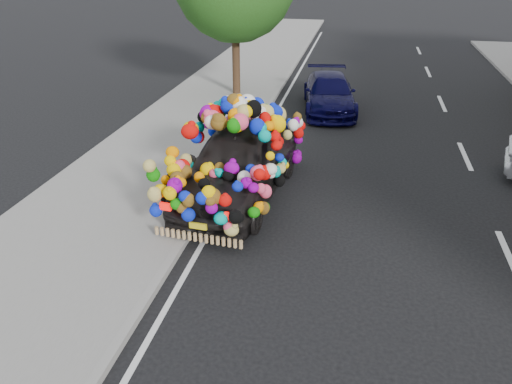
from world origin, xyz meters
TOP-DOWN VIEW (x-y plane):
  - ground at (0.00, 0.00)m, footprint 100.00×100.00m
  - sidewalk at (-4.30, 0.00)m, footprint 4.00×60.00m
  - kerb at (-2.35, 0.00)m, footprint 0.15×60.00m
  - lane_markings at (3.60, 0.00)m, footprint 6.00×50.00m
  - plush_art_car at (-1.80, 1.56)m, footprint 2.64×5.00m
  - navy_sedan at (-0.31, 8.40)m, footprint 2.19×4.22m

SIDE VIEW (x-z plane):
  - ground at x=0.00m, z-range 0.00..0.00m
  - lane_markings at x=3.60m, z-range 0.00..0.01m
  - sidewalk at x=-4.30m, z-range 0.00..0.12m
  - kerb at x=-2.35m, z-range 0.00..0.13m
  - navy_sedan at x=-0.31m, z-range 0.00..1.17m
  - plush_art_car at x=-1.80m, z-range 0.03..2.26m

